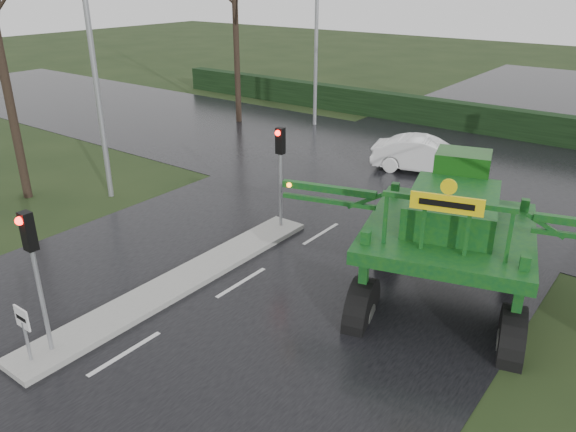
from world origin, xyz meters
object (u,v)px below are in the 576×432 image
Objects in this scene: traffic_signal_near at (32,253)px; white_sedan at (424,172)px; street_light_left_near at (95,36)px; keep_left_sign at (24,326)px; crop_sprayer at (369,228)px; traffic_signal_mid at (280,156)px; street_light_left_far at (321,14)px.

traffic_signal_near reaches higher than white_sedan.
keep_left_sign is at bearing -47.41° from street_light_left_near.
keep_left_sign is 8.02m from crop_sprayer.
traffic_signal_mid reaches higher than keep_left_sign.
white_sedan is (8.21, -3.96, -5.99)m from street_light_left_far.
street_light_left_near is 1.00× the size of street_light_left_far.
traffic_signal_near is at bearing 159.77° from white_sedan.
traffic_signal_mid is (0.00, 8.99, 1.53)m from keep_left_sign.
crop_sprayer reaches higher than keep_left_sign.
traffic_signal_near is at bearing -45.47° from street_light_left_near.
street_light_left_far is at bearing 48.46° from white_sedan.
street_light_left_far is at bearing 90.00° from street_light_left_near.
crop_sprayer is at bearing -29.22° from traffic_signal_mid.
keep_left_sign is 9.12m from traffic_signal_mid.
street_light_left_near is (-6.89, 7.01, 3.40)m from traffic_signal_near.
keep_left_sign is 23.11m from street_light_left_far.
keep_left_sign is 11.32m from street_light_left_near.
keep_left_sign is 0.16× the size of crop_sprayer.
keep_left_sign is at bearing -90.00° from traffic_signal_near.
street_light_left_near and street_light_left_far have the same top height.
street_light_left_far reaches higher than crop_sprayer.
traffic_signal_near is at bearing -90.00° from traffic_signal_mid.
keep_left_sign reaches higher than white_sedan.
crop_sprayer is at bearing 53.24° from keep_left_sign.
crop_sprayer is 11.94m from white_sedan.
white_sedan is at bearing 81.22° from traffic_signal_mid.
white_sedan is at bearing 91.19° from crop_sprayer.
traffic_signal_mid is 9.03m from white_sedan.
traffic_signal_mid reaches higher than white_sedan.
traffic_signal_near reaches higher than keep_left_sign.
traffic_signal_mid is 14.68m from street_light_left_far.
traffic_signal_near is (0.00, 0.49, 1.53)m from keep_left_sign.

